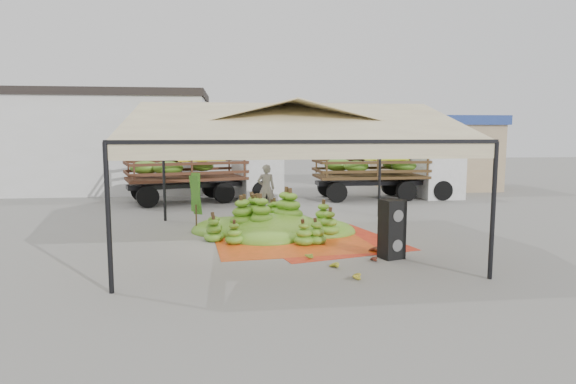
{
  "coord_description": "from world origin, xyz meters",
  "views": [
    {
      "loc": [
        -1.6,
        -13.63,
        3.18
      ],
      "look_at": [
        0.2,
        1.5,
        1.3
      ],
      "focal_mm": 30.0,
      "sensor_mm": 36.0,
      "label": 1
    }
  ],
  "objects": [
    {
      "name": "hand_red_b",
      "position": [
        2.11,
        -1.47,
        0.11
      ],
      "size": [
        0.6,
        0.55,
        0.22
      ],
      "primitive_type": "ellipsoid",
      "rotation": [
        0.0,
        0.0,
        0.34
      ],
      "color": "#522712",
      "rests_on": "ground"
    },
    {
      "name": "speaker_stack",
      "position": [
        2.43,
        -2.04,
        0.75
      ],
      "size": [
        0.66,
        0.62,
        1.51
      ],
      "rotation": [
        0.0,
        0.0,
        0.31
      ],
      "color": "black",
      "rests_on": "ground"
    },
    {
      "name": "tarp_left",
      "position": [
        0.09,
        0.35,
        0.01
      ],
      "size": [
        4.73,
        4.54,
        0.01
      ],
      "primitive_type": "cube",
      "rotation": [
        0.0,
        0.0,
        0.1
      ],
      "color": "#E24815",
      "rests_on": "ground"
    },
    {
      "name": "hand_green",
      "position": [
        0.31,
        -1.76,
        0.09
      ],
      "size": [
        0.5,
        0.49,
        0.17
      ],
      "primitive_type": "ellipsoid",
      "rotation": [
        0.0,
        0.0,
        -0.72
      ],
      "color": "#387217",
      "rests_on": "ground"
    },
    {
      "name": "banana_leaves",
      "position": [
        -2.76,
        2.28,
        0.0
      ],
      "size": [
        0.96,
        1.36,
        3.7
      ],
      "primitive_type": null,
      "color": "#29691C",
      "rests_on": "ground"
    },
    {
      "name": "truck_right",
      "position": [
        6.24,
        8.94,
        1.48
      ],
      "size": [
        7.03,
        2.56,
        2.4
      ],
      "rotation": [
        0.0,
        0.0,
        0.02
      ],
      "color": "#4C3719",
      "rests_on": "ground"
    },
    {
      "name": "ground",
      "position": [
        0.0,
        0.0,
        0.0
      ],
      "size": [
        90.0,
        90.0,
        0.0
      ],
      "primitive_type": "plane",
      "color": "slate",
      "rests_on": "ground"
    },
    {
      "name": "building_white",
      "position": [
        -10.0,
        14.0,
        2.71
      ],
      "size": [
        14.3,
        6.3,
        5.4
      ],
      "color": "silver",
      "rests_on": "ground"
    },
    {
      "name": "banana_heap",
      "position": [
        -0.16,
        1.57,
        0.59
      ],
      "size": [
        6.63,
        6.0,
        1.18
      ],
      "primitive_type": "ellipsoid",
      "rotation": [
        0.0,
        0.0,
        -0.32
      ],
      "color": "#527A19",
      "rests_on": "ground"
    },
    {
      "name": "hanging_bunches",
      "position": [
        2.26,
        1.46,
        2.62
      ],
      "size": [
        1.74,
        0.24,
        0.2
      ],
      "color": "#447217",
      "rests_on": "ground"
    },
    {
      "name": "hand_red_a",
      "position": [
        1.82,
        -2.31,
        0.09
      ],
      "size": [
        0.41,
        0.35,
        0.18
      ],
      "primitive_type": "ellipsoid",
      "rotation": [
        0.0,
        0.0,
        -0.08
      ],
      "color": "#532213",
      "rests_on": "ground"
    },
    {
      "name": "tarp_right",
      "position": [
        1.17,
        0.09,
        0.01
      ],
      "size": [
        4.69,
        4.83,
        0.01
      ],
      "primitive_type": "cube",
      "rotation": [
        0.0,
        0.0,
        0.26
      ],
      "color": "red",
      "rests_on": "ground"
    },
    {
      "name": "truck_left",
      "position": [
        -2.52,
        9.13,
        1.49
      ],
      "size": [
        7.43,
        4.34,
        2.42
      ],
      "rotation": [
        0.0,
        0.0,
        0.3
      ],
      "color": "#4B2819",
      "rests_on": "ground"
    },
    {
      "name": "building_tan",
      "position": [
        10.0,
        13.0,
        2.07
      ],
      "size": [
        6.3,
        5.3,
        4.1
      ],
      "color": "tan",
      "rests_on": "ground"
    },
    {
      "name": "hand_yellow_a",
      "position": [
        0.99,
        -3.7,
        0.11
      ],
      "size": [
        0.54,
        0.48,
        0.21
      ],
      "primitive_type": "ellipsoid",
      "rotation": [
        0.0,
        0.0,
        -0.22
      ],
      "color": "#B29323",
      "rests_on": "ground"
    },
    {
      "name": "canopy_tent",
      "position": [
        0.0,
        0.0,
        3.3
      ],
      "size": [
        8.1,
        8.1,
        4.0
      ],
      "color": "black",
      "rests_on": "ground"
    },
    {
      "name": "vendor",
      "position": [
        -0.22,
        5.42,
        0.97
      ],
      "size": [
        0.72,
        0.48,
        1.94
      ],
      "primitive_type": "imported",
      "rotation": [
        0.0,
        0.0,
        3.17
      ],
      "color": "gray",
      "rests_on": "ground"
    },
    {
      "name": "hand_yellow_b",
      "position": [
        0.74,
        -2.79,
        0.09
      ],
      "size": [
        0.5,
        0.46,
        0.19
      ],
      "primitive_type": "ellipsoid",
      "rotation": [
        0.0,
        0.0,
        0.34
      ],
      "color": "gold",
      "rests_on": "ground"
    }
  ]
}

